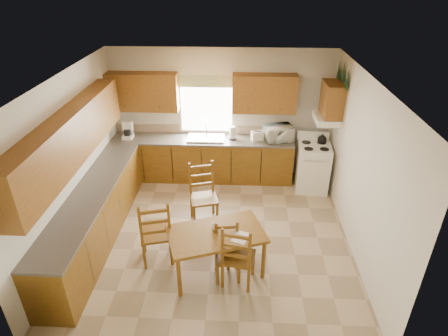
{
  "coord_description": "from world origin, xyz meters",
  "views": [
    {
      "loc": [
        0.4,
        -5.07,
        4.1
      ],
      "look_at": [
        0.15,
        0.3,
        1.15
      ],
      "focal_mm": 30.0,
      "sensor_mm": 36.0,
      "label": 1
    }
  ],
  "objects_px": {
    "microwave": "(278,133)",
    "chair_far_left": "(227,254)",
    "stove": "(312,168)",
    "chair_near_left": "(156,230)",
    "dining_table": "(216,252)",
    "chair_near_right": "(239,253)",
    "chair_far_right": "(204,195)"
  },
  "relations": [
    {
      "from": "chair_near_right",
      "to": "chair_far_right",
      "type": "height_order",
      "value": "chair_far_right"
    },
    {
      "from": "dining_table",
      "to": "chair_far_left",
      "type": "distance_m",
      "value": 0.21
    },
    {
      "from": "chair_far_left",
      "to": "chair_far_right",
      "type": "relative_size",
      "value": 0.8
    },
    {
      "from": "microwave",
      "to": "chair_far_left",
      "type": "distance_m",
      "value": 3.12
    },
    {
      "from": "chair_near_left",
      "to": "chair_far_right",
      "type": "height_order",
      "value": "chair_near_left"
    },
    {
      "from": "microwave",
      "to": "chair_near_right",
      "type": "height_order",
      "value": "microwave"
    },
    {
      "from": "microwave",
      "to": "chair_near_left",
      "type": "height_order",
      "value": "microwave"
    },
    {
      "from": "dining_table",
      "to": "chair_near_right",
      "type": "xyz_separation_m",
      "value": [
        0.33,
        -0.18,
        0.16
      ]
    },
    {
      "from": "dining_table",
      "to": "chair_far_right",
      "type": "relative_size",
      "value": 1.23
    },
    {
      "from": "dining_table",
      "to": "chair_far_left",
      "type": "bearing_deg",
      "value": -52.94
    },
    {
      "from": "microwave",
      "to": "dining_table",
      "type": "height_order",
      "value": "microwave"
    },
    {
      "from": "chair_far_left",
      "to": "chair_far_right",
      "type": "xyz_separation_m",
      "value": [
        -0.47,
        1.35,
        0.11
      ]
    },
    {
      "from": "chair_far_left",
      "to": "chair_near_left",
      "type": "bearing_deg",
      "value": 154.91
    },
    {
      "from": "dining_table",
      "to": "chair_near_right",
      "type": "bearing_deg",
      "value": -48.31
    },
    {
      "from": "chair_near_left",
      "to": "chair_far_right",
      "type": "xyz_separation_m",
      "value": [
        0.63,
        1.0,
        -0.01
      ]
    },
    {
      "from": "chair_near_left",
      "to": "chair_far_left",
      "type": "relative_size",
      "value": 1.27
    },
    {
      "from": "dining_table",
      "to": "chair_near_left",
      "type": "height_order",
      "value": "chair_near_left"
    },
    {
      "from": "stove",
      "to": "dining_table",
      "type": "distance_m",
      "value": 3.06
    },
    {
      "from": "stove",
      "to": "chair_near_left",
      "type": "bearing_deg",
      "value": -135.64
    },
    {
      "from": "microwave",
      "to": "dining_table",
      "type": "bearing_deg",
      "value": -129.66
    },
    {
      "from": "microwave",
      "to": "chair_near_left",
      "type": "distance_m",
      "value": 3.3
    },
    {
      "from": "microwave",
      "to": "chair_far_left",
      "type": "relative_size",
      "value": 0.59
    },
    {
      "from": "dining_table",
      "to": "stove",
      "type": "bearing_deg",
      "value": 35.12
    },
    {
      "from": "dining_table",
      "to": "microwave",
      "type": "bearing_deg",
      "value": 49.71
    },
    {
      "from": "chair_near_left",
      "to": "chair_near_right",
      "type": "distance_m",
      "value": 1.33
    },
    {
      "from": "microwave",
      "to": "chair_near_left",
      "type": "bearing_deg",
      "value": -146.69
    },
    {
      "from": "microwave",
      "to": "chair_near_right",
      "type": "relative_size",
      "value": 0.5
    },
    {
      "from": "microwave",
      "to": "chair_far_left",
      "type": "height_order",
      "value": "microwave"
    },
    {
      "from": "chair_near_right",
      "to": "chair_far_left",
      "type": "relative_size",
      "value": 1.18
    },
    {
      "from": "stove",
      "to": "chair_far_left",
      "type": "xyz_separation_m",
      "value": [
        -1.62,
        -2.59,
        -0.03
      ]
    },
    {
      "from": "chair_near_right",
      "to": "stove",
      "type": "bearing_deg",
      "value": -107.0
    },
    {
      "from": "stove",
      "to": "microwave",
      "type": "height_order",
      "value": "microwave"
    }
  ]
}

